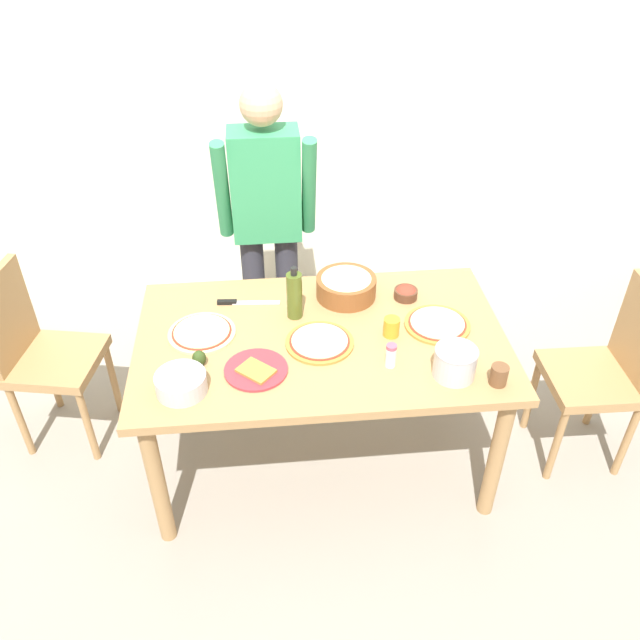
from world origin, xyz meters
The scene contains 20 objects.
ground centered at (0.00, 0.00, 0.00)m, with size 8.00×8.00×0.00m, color gray.
wall_back centered at (0.00, 1.60, 1.30)m, with size 5.60×0.10×2.60m, color silver.
dining_table centered at (0.00, 0.00, 0.67)m, with size 1.60×0.96×0.76m.
person_cook centered at (-0.20, 0.76, 0.94)m, with size 0.49×0.25×1.62m.
chair_wooden_left centered at (-1.32, 0.31, 0.54)m, with size 0.47×0.47×0.95m.
chair_wooden_right centered at (1.32, -0.08, 0.54)m, with size 0.41×0.41×0.95m.
pizza_raw_on_board centered at (-0.51, 0.06, 0.77)m, with size 0.29×0.29×0.02m.
pizza_cooked_on_tray centered at (0.52, 0.02, 0.77)m, with size 0.29×0.29×0.02m.
pizza_second_cooked centered at (-0.01, -0.05, 0.77)m, with size 0.29×0.29×0.02m.
plate_with_slice centered at (-0.28, -0.20, 0.77)m, with size 0.26×0.26×0.02m.
popcorn_bowl centered at (0.15, 0.29, 0.82)m, with size 0.28×0.28×0.11m.
mixing_bowl_steel centered at (-0.57, -0.29, 0.80)m, with size 0.20×0.20×0.08m.
small_sauce_bowl centered at (0.42, 0.25, 0.79)m, with size 0.11×0.11×0.06m.
olive_oil_bottle centered at (-0.10, 0.16, 0.87)m, with size 0.07×0.07×0.26m.
steel_pot centered at (0.50, -0.30, 0.83)m, with size 0.17×0.17×0.13m.
cup_orange centered at (0.30, -0.02, 0.80)m, with size 0.07×0.07×0.09m, color orange.
cup_small_brown centered at (0.67, -0.37, 0.80)m, with size 0.07×0.07×0.09m, color brown.
salt_shaker centered at (0.26, -0.22, 0.81)m, with size 0.04×0.04×0.11m.
chef_knife centered at (-0.35, 0.28, 0.77)m, with size 0.29×0.05×0.02m.
avocado centered at (-0.51, -0.14, 0.80)m, with size 0.06×0.06×0.07m, color #2D4219.
Camera 1 is at (-0.22, -2.21, 2.51)m, focal length 36.63 mm.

